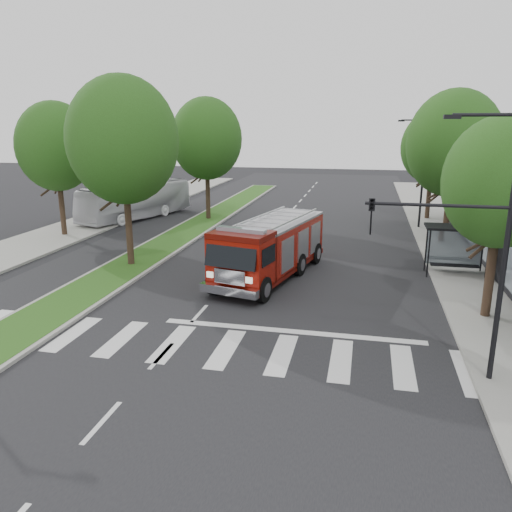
# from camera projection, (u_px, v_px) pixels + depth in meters

# --- Properties ---
(ground) EXTENTS (140.00, 140.00, 0.00)m
(ground) POSITION_uv_depth(u_px,v_px,m) (199.00, 314.00, 20.77)
(ground) COLOR black
(ground) RESTS_ON ground
(sidewalk_right) EXTENTS (5.00, 80.00, 0.15)m
(sidewalk_right) POSITION_uv_depth(u_px,v_px,m) (473.00, 265.00, 27.58)
(sidewalk_right) COLOR gray
(sidewalk_right) RESTS_ON ground
(sidewalk_left) EXTENTS (5.00, 80.00, 0.15)m
(sidewalk_left) POSITION_uv_depth(u_px,v_px,m) (41.00, 241.00, 33.21)
(sidewalk_left) COLOR gray
(sidewalk_left) RESTS_ON ground
(median) EXTENTS (3.00, 50.00, 0.15)m
(median) POSITION_uv_depth(u_px,v_px,m) (201.00, 224.00, 38.99)
(median) COLOR gray
(median) RESTS_ON ground
(bus_shelter) EXTENTS (3.20, 1.60, 2.61)m
(bus_shelter) POSITION_uv_depth(u_px,v_px,m) (457.00, 237.00, 25.60)
(bus_shelter) COLOR black
(bus_shelter) RESTS_ON ground
(tree_right_near) EXTENTS (4.40, 4.40, 8.05)m
(tree_right_near) POSITION_uv_depth(u_px,v_px,m) (502.00, 183.00, 18.84)
(tree_right_near) COLOR black
(tree_right_near) RESTS_ON ground
(tree_right_mid) EXTENTS (5.60, 5.60, 9.72)m
(tree_right_mid) POSITION_uv_depth(u_px,v_px,m) (454.00, 144.00, 29.91)
(tree_right_mid) COLOR black
(tree_right_mid) RESTS_ON ground
(tree_right_far) EXTENTS (5.00, 5.00, 8.73)m
(tree_right_far) POSITION_uv_depth(u_px,v_px,m) (433.00, 147.00, 39.51)
(tree_right_far) COLOR black
(tree_right_far) RESTS_ON ground
(tree_median_near) EXTENTS (5.80, 5.80, 10.16)m
(tree_median_near) POSITION_uv_depth(u_px,v_px,m) (123.00, 140.00, 25.93)
(tree_median_near) COLOR black
(tree_median_near) RESTS_ON ground
(tree_median_far) EXTENTS (5.60, 5.60, 9.72)m
(tree_median_far) POSITION_uv_depth(u_px,v_px,m) (206.00, 139.00, 39.22)
(tree_median_far) COLOR black
(tree_median_far) RESTS_ON ground
(tree_left_mid) EXTENTS (5.20, 5.20, 9.16)m
(tree_left_mid) POSITION_uv_depth(u_px,v_px,m) (56.00, 147.00, 33.43)
(tree_left_mid) COLOR black
(tree_left_mid) RESTS_ON ground
(streetlight_right_near) EXTENTS (4.08, 0.22, 8.00)m
(streetlight_right_near) POSITION_uv_depth(u_px,v_px,m) (475.00, 232.00, 14.26)
(streetlight_right_near) COLOR black
(streetlight_right_near) RESTS_ON ground
(streetlight_right_far) EXTENTS (2.11, 0.20, 8.00)m
(streetlight_right_far) POSITION_uv_depth(u_px,v_px,m) (421.00, 169.00, 36.33)
(streetlight_right_far) COLOR black
(streetlight_right_far) RESTS_ON ground
(fire_engine) EXTENTS (4.73, 9.57, 3.19)m
(fire_engine) POSITION_uv_depth(u_px,v_px,m) (270.00, 248.00, 25.33)
(fire_engine) COLOR #4E0904
(fire_engine) RESTS_ON ground
(city_bus) EXTENTS (5.92, 11.17, 3.04)m
(city_bus) POSITION_uv_depth(u_px,v_px,m) (136.00, 200.00, 41.16)
(city_bus) COLOR silver
(city_bus) RESTS_ON ground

